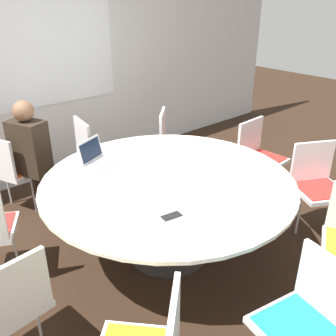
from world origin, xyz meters
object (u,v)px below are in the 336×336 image
at_px(chair_0, 10,166).
at_px(chair_7, 258,153).
at_px(chair_6, 317,181).
at_px(person_0, 31,150).
at_px(chair_2, 7,302).
at_px(chair_4, 309,317).
at_px(laptop, 96,157).
at_px(chair_9, 95,148).
at_px(chair_8, 173,140).
at_px(cell_phone, 172,216).

bearing_deg(chair_0, chair_7, 33.70).
relative_size(chair_6, person_0, 0.71).
bearing_deg(chair_7, chair_2, 4.47).
distance_m(chair_4, chair_6, 1.73).
bearing_deg(chair_6, chair_2, 20.18).
bearing_deg(chair_2, laptop, 30.96).
height_order(chair_0, chair_6, same).
bearing_deg(chair_6, person_0, -18.72).
xyz_separation_m(chair_0, chair_6, (2.05, -2.22, 0.00)).
bearing_deg(chair_0, chair_9, 58.12).
bearing_deg(chair_8, chair_6, 56.52).
distance_m(chair_0, chair_7, 2.63).
relative_size(chair_2, chair_4, 1.00).
distance_m(chair_2, chair_9, 2.32).
bearing_deg(chair_8, person_0, -56.18).
distance_m(chair_0, chair_9, 0.91).
bearing_deg(chair_2, chair_0, 62.64).
distance_m(chair_2, cell_phone, 1.13).
bearing_deg(person_0, chair_7, 35.24).
xyz_separation_m(chair_6, chair_9, (-1.15, 2.08, 0.00)).
distance_m(chair_2, chair_4, 1.71).
bearing_deg(chair_4, chair_8, -14.70).
height_order(chair_4, cell_phone, chair_4).
height_order(chair_9, cell_phone, chair_9).
bearing_deg(chair_7, chair_0, -36.38).
height_order(chair_6, cell_phone, chair_6).
distance_m(chair_2, person_0, 1.86).
height_order(chair_0, chair_2, same).
bearing_deg(laptop, chair_7, -39.48).
relative_size(chair_6, cell_phone, 5.77).
height_order(chair_6, laptop, laptop).
relative_size(chair_6, chair_9, 1.00).
bearing_deg(chair_2, person_0, 55.62).
bearing_deg(chair_2, chair_6, -14.85).
bearing_deg(laptop, chair_8, -5.56).
distance_m(chair_0, chair_4, 3.07).
height_order(chair_6, chair_9, same).
distance_m(chair_8, laptop, 1.37).
xyz_separation_m(chair_6, laptop, (-1.59, 1.29, 0.28)).
bearing_deg(chair_9, chair_4, 1.40).
xyz_separation_m(chair_8, chair_9, (-0.84, 0.39, 0.00)).
relative_size(chair_8, cell_phone, 5.77).
bearing_deg(chair_7, chair_9, -48.27).
relative_size(chair_6, chair_7, 1.00).
height_order(chair_0, chair_8, same).
relative_size(chair_4, chair_7, 1.00).
bearing_deg(chair_9, chair_7, 53.60).
bearing_deg(chair_7, person_0, -34.84).
bearing_deg(chair_4, chair_0, 21.22).
height_order(chair_4, chair_8, same).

